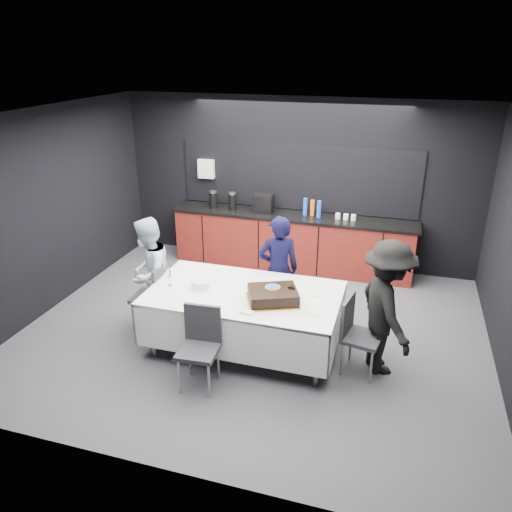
{
  "coord_description": "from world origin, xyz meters",
  "views": [
    {
      "loc": [
        1.69,
        -5.51,
        3.55
      ],
      "look_at": [
        0.0,
        0.1,
        1.05
      ],
      "focal_mm": 35.0,
      "sensor_mm": 36.0,
      "label": 1
    }
  ],
  "objects": [
    {
      "name": "loose_plate_far",
      "position": [
        0.1,
        -0.07,
        0.78
      ],
      "size": [
        0.18,
        0.18,
        0.01
      ],
      "primitive_type": "cylinder",
      "color": "white",
      "rests_on": "party_table"
    },
    {
      "name": "champagne_flute",
      "position": [
        -0.94,
        -0.5,
        0.94
      ],
      "size": [
        0.06,
        0.06,
        0.22
      ],
      "color": "white",
      "rests_on": "party_table"
    },
    {
      "name": "chair_left",
      "position": [
        -1.28,
        -0.29,
        0.53
      ],
      "size": [
        0.43,
        0.43,
        0.92
      ],
      "color": "#2D2D32",
      "rests_on": "ground"
    },
    {
      "name": "person_center",
      "position": [
        0.23,
        0.38,
        0.76
      ],
      "size": [
        0.65,
        0.55,
        1.52
      ],
      "primitive_type": "imported",
      "rotation": [
        0.0,
        0.0,
        3.55
      ],
      "color": "black",
      "rests_on": "ground"
    },
    {
      "name": "plate_stack",
      "position": [
        -0.55,
        -0.44,
        0.83
      ],
      "size": [
        0.22,
        0.22,
        0.1
      ],
      "primitive_type": "cylinder",
      "color": "white",
      "rests_on": "party_table"
    },
    {
      "name": "person_right",
      "position": [
        1.67,
        -0.36,
        0.81
      ],
      "size": [
        1.0,
        1.2,
        1.61
      ],
      "primitive_type": "imported",
      "rotation": [
        0.0,
        0.0,
        2.04
      ],
      "color": "black",
      "rests_on": "ground"
    },
    {
      "name": "party_table",
      "position": [
        0.0,
        -0.4,
        0.64
      ],
      "size": [
        2.32,
        1.32,
        0.78
      ],
      "color": "#99999E",
      "rests_on": "ground"
    },
    {
      "name": "kitchenette",
      "position": [
        -0.02,
        2.22,
        0.54
      ],
      "size": [
        4.1,
        0.64,
        2.05
      ],
      "color": "#5B130E",
      "rests_on": "ground"
    },
    {
      "name": "loose_plate_right_a",
      "position": [
        0.84,
        -0.2,
        0.78
      ],
      "size": [
        0.18,
        0.18,
        0.01
      ],
      "primitive_type": "cylinder",
      "color": "white",
      "rests_on": "party_table"
    },
    {
      "name": "chair_right",
      "position": [
        1.37,
        -0.48,
        0.53
      ],
      "size": [
        0.49,
        0.49,
        0.92
      ],
      "color": "#2D2D32",
      "rests_on": "ground"
    },
    {
      "name": "fork_pile",
      "position": [
        0.19,
        -0.88,
        0.79
      ],
      "size": [
        0.17,
        0.13,
        0.02
      ],
      "primitive_type": "cube",
      "rotation": [
        0.0,
        0.0,
        -0.28
      ],
      "color": "white",
      "rests_on": "party_table"
    },
    {
      "name": "cake_assembly",
      "position": [
        0.39,
        -0.52,
        0.85
      ],
      "size": [
        0.74,
        0.68,
        0.18
      ],
      "color": "gold",
      "rests_on": "party_table"
    },
    {
      "name": "person_left",
      "position": [
        -1.38,
        -0.22,
        0.76
      ],
      "size": [
        0.62,
        0.77,
        1.52
      ],
      "primitive_type": "imported",
      "rotation": [
        0.0,
        0.0,
        -1.51
      ],
      "color": "silver",
      "rests_on": "ground"
    },
    {
      "name": "room_shell",
      "position": [
        0.0,
        0.0,
        1.86
      ],
      "size": [
        6.04,
        5.04,
        2.82
      ],
      "color": "white",
      "rests_on": "ground"
    },
    {
      "name": "chair_near",
      "position": [
        -0.25,
        -1.2,
        0.53
      ],
      "size": [
        0.45,
        0.45,
        0.92
      ],
      "color": "#2D2D32",
      "rests_on": "ground"
    },
    {
      "name": "loose_plate_near",
      "position": [
        -0.39,
        -0.86,
        0.78
      ],
      "size": [
        0.2,
        0.2,
        0.01
      ],
      "primitive_type": "cylinder",
      "color": "white",
      "rests_on": "party_table"
    },
    {
      "name": "loose_plate_right_b",
      "position": [
        0.89,
        -0.64,
        0.78
      ],
      "size": [
        0.22,
        0.22,
        0.01
      ],
      "primitive_type": "cylinder",
      "color": "white",
      "rests_on": "party_table"
    },
    {
      "name": "ground",
      "position": [
        0.0,
        0.0,
        0.0
      ],
      "size": [
        6.0,
        6.0,
        0.0
      ],
      "primitive_type": "plane",
      "color": "#46464C",
      "rests_on": "ground"
    }
  ]
}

